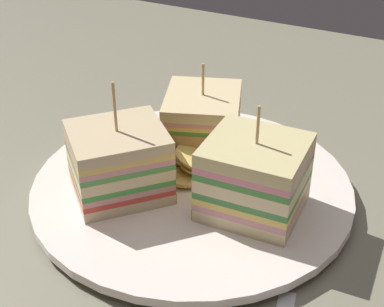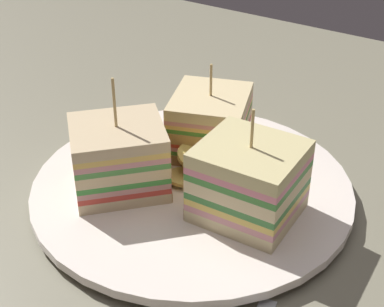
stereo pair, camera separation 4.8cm
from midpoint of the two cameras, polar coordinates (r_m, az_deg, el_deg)
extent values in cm
cube|color=gray|center=(51.40, 2.70, -5.11)|extent=(121.78, 92.95, 1.80)
cylinder|color=white|center=(50.67, 2.74, -4.02)|extent=(17.24, 17.24, 0.64)
cylinder|color=white|center=(50.26, 2.76, -3.36)|extent=(27.81, 27.81, 0.78)
cube|color=beige|center=(46.71, 8.48, -5.42)|extent=(7.90, 7.41, 1.11)
cube|color=#9E7242|center=(47.90, 4.41, -4.05)|extent=(0.61, 6.94, 1.11)
cube|color=pink|center=(46.21, 8.56, -4.59)|extent=(7.90, 7.41, 0.58)
cube|color=#EECC5E|center=(45.87, 8.62, -4.01)|extent=(7.90, 7.41, 0.58)
cube|color=#41863F|center=(45.54, 8.67, -3.42)|extent=(7.90, 7.41, 0.58)
cube|color=beige|center=(45.06, 8.76, -2.54)|extent=(7.90, 7.41, 1.11)
cube|color=#9E7242|center=(46.29, 4.56, -1.20)|extent=(0.61, 6.94, 1.11)
cube|color=#458E3B|center=(44.59, 8.85, -1.65)|extent=(7.90, 7.41, 0.58)
cube|color=pink|center=(44.28, 8.91, -1.03)|extent=(7.90, 7.41, 0.58)
cube|color=#D5C687|center=(43.83, 9.00, -0.10)|extent=(7.90, 7.41, 1.11)
cylinder|color=tan|center=(42.73, 9.24, 2.35)|extent=(0.24, 0.24, 3.20)
cube|color=beige|center=(54.82, 4.30, 1.00)|extent=(9.00, 9.49, 1.03)
cube|color=#9E7242|center=(51.70, 3.60, -1.07)|extent=(6.32, 2.61, 1.03)
cube|color=#408830|center=(54.45, 4.33, 1.65)|extent=(9.00, 9.49, 0.40)
cube|color=pink|center=(54.25, 4.35, 2.02)|extent=(9.00, 9.49, 0.40)
cube|color=#D64130|center=(54.05, 4.37, 2.39)|extent=(9.00, 9.49, 0.40)
cube|color=beige|center=(53.70, 4.40, 3.05)|extent=(9.00, 9.49, 1.03)
cube|color=#B2844C|center=(50.51, 3.68, 1.07)|extent=(6.32, 2.61, 1.03)
cube|color=#438331|center=(53.36, 4.43, 3.73)|extent=(9.00, 9.49, 0.40)
cube|color=#F4C061|center=(53.17, 4.45, 4.11)|extent=(9.00, 9.49, 0.40)
cube|color=pink|center=(52.98, 4.46, 4.49)|extent=(9.00, 9.49, 0.40)
cube|color=beige|center=(52.65, 4.50, 5.19)|extent=(9.00, 9.49, 1.03)
cylinder|color=tan|center=(51.76, 4.59, 7.21)|extent=(0.24, 0.24, 3.06)
cube|color=beige|center=(49.39, -4.32, -2.90)|extent=(10.15, 10.19, 0.97)
cube|color=#B2844C|center=(49.96, -0.11, -2.34)|extent=(5.10, 4.74, 0.97)
cube|color=#D34133|center=(48.98, -4.36, -2.19)|extent=(10.15, 10.19, 0.50)
cube|color=#D7938B|center=(48.70, -4.38, -1.70)|extent=(10.15, 10.19, 0.50)
cube|color=green|center=(48.42, -4.41, -1.21)|extent=(10.15, 10.19, 0.50)
cube|color=beige|center=(48.02, -4.44, -0.47)|extent=(10.15, 10.19, 0.97)
cube|color=#B2844C|center=(48.61, -0.12, 0.07)|extent=(5.10, 4.74, 0.97)
cube|color=#539D47|center=(47.63, -4.48, 0.28)|extent=(10.15, 10.19, 0.50)
cube|color=pink|center=(47.37, -4.50, 0.79)|extent=(10.15, 10.19, 0.50)
cube|color=#EDC159|center=(47.12, -4.53, 1.31)|extent=(10.15, 10.19, 0.50)
cube|color=#D3B98C|center=(46.74, -4.57, 2.09)|extent=(10.15, 10.19, 0.97)
cylinder|color=tan|center=(45.50, -4.71, 4.95)|extent=(0.24, 0.24, 4.27)
cylinder|color=#D4B75E|center=(50.35, 2.31, -2.26)|extent=(4.04, 4.01, 0.96)
cylinder|color=#EBD781|center=(51.96, 3.14, -0.48)|extent=(4.76, 4.75, 0.42)
cylinder|color=#EDC96C|center=(50.86, 3.80, -0.96)|extent=(5.01, 5.01, 0.45)
cylinder|color=#D4B85C|center=(49.99, 4.00, -0.34)|extent=(4.95, 4.97, 0.94)
camera|label=1|loc=(0.02, -87.14, 1.79)|focal=53.75mm
camera|label=2|loc=(0.02, 92.86, -1.79)|focal=53.75mm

